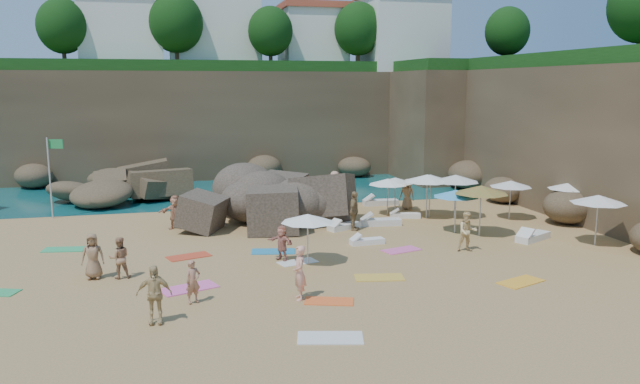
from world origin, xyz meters
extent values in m
plane|color=tan|center=(0.00, 0.00, 0.00)|extent=(120.00, 120.00, 0.00)
plane|color=#0C4751|center=(0.00, 30.00, 0.00)|extent=(120.00, 120.00, 0.00)
cube|color=brown|center=(2.00, 25.00, 4.00)|extent=(44.00, 8.00, 8.00)
cube|color=brown|center=(19.00, 8.00, 4.00)|extent=(8.00, 30.00, 8.00)
cube|color=brown|center=(17.00, 20.00, 4.00)|extent=(10.00, 12.00, 8.00)
cube|color=white|center=(-8.00, 26.00, 10.75)|extent=(6.00, 5.00, 5.50)
cube|color=white|center=(-1.00, 27.00, 11.25)|extent=(7.00, 6.00, 6.50)
cube|color=white|center=(7.00, 26.00, 10.50)|extent=(5.00, 5.00, 5.00)
cube|color=#B2472D|center=(7.00, 26.00, 13.25)|extent=(5.40, 5.40, 0.50)
cube|color=white|center=(14.00, 24.00, 11.00)|extent=(6.00, 6.00, 6.00)
sphere|color=#11380F|center=(-12.00, 24.00, 11.20)|extent=(3.60, 3.60, 3.60)
sphere|color=#11380F|center=(-4.00, 24.00, 11.60)|extent=(4.05, 4.05, 4.05)
sphere|color=#11380F|center=(3.00, 23.00, 11.04)|extent=(3.42, 3.42, 3.42)
sphere|color=#11380F|center=(10.00, 23.00, 11.36)|extent=(3.78, 3.78, 3.78)
sphere|color=#11380F|center=(19.00, 16.00, 10.80)|extent=(3.15, 3.15, 3.15)
cylinder|color=white|center=(-18.00, 30.00, 3.00)|extent=(0.10, 0.10, 6.00)
cylinder|color=white|center=(-16.50, 30.00, 3.00)|extent=(0.10, 0.10, 6.00)
cylinder|color=white|center=(-15.00, 30.00, 3.00)|extent=(0.10, 0.10, 6.00)
cylinder|color=silver|center=(-11.08, 9.64, 2.16)|extent=(0.09, 0.09, 4.32)
cube|color=#218743|center=(-10.66, 9.64, 3.97)|extent=(0.74, 0.26, 0.49)
cylinder|color=silver|center=(-1.01, 9.67, 0.99)|extent=(0.06, 0.06, 1.98)
cone|color=white|center=(-1.01, 9.67, 1.93)|extent=(2.22, 2.22, 0.34)
cylinder|color=silver|center=(7.27, 6.88, 0.92)|extent=(0.05, 0.05, 1.84)
cone|color=silver|center=(7.27, 6.88, 1.79)|extent=(2.06, 2.06, 0.31)
cylinder|color=silver|center=(9.79, 4.59, 1.10)|extent=(0.06, 0.06, 2.20)
cone|color=silver|center=(9.79, 4.59, 2.15)|extent=(2.47, 2.47, 0.38)
cylinder|color=silver|center=(6.53, 6.05, 0.96)|extent=(0.06, 0.06, 1.91)
cone|color=white|center=(6.53, 6.05, 1.87)|extent=(2.15, 2.15, 0.33)
cylinder|color=silver|center=(8.61, 5.19, 1.08)|extent=(0.06, 0.06, 2.17)
cone|color=silver|center=(8.61, 5.19, 2.12)|extent=(2.43, 2.43, 0.37)
cylinder|color=silver|center=(8.34, 4.96, 1.11)|extent=(0.06, 0.06, 2.21)
cone|color=white|center=(8.34, 4.96, 2.16)|extent=(2.48, 2.48, 0.38)
cylinder|color=silver|center=(9.19, 0.68, 1.13)|extent=(0.07, 0.07, 2.27)
cone|color=#DD5027|center=(9.19, 0.68, 2.21)|extent=(2.54, 2.54, 0.39)
cylinder|color=silver|center=(12.47, 3.60, 0.98)|extent=(0.06, 0.06, 1.95)
cone|color=silver|center=(12.47, 3.60, 1.90)|extent=(2.19, 2.19, 0.33)
cylinder|color=silver|center=(15.10, 2.37, 0.97)|extent=(0.06, 0.06, 1.94)
cone|color=white|center=(15.10, 2.37, 1.89)|extent=(2.17, 2.17, 0.33)
cylinder|color=silver|center=(0.28, -1.99, 0.96)|extent=(0.06, 0.06, 1.91)
cone|color=white|center=(0.28, -1.99, 1.87)|extent=(2.15, 2.15, 0.33)
cylinder|color=silver|center=(8.32, 1.50, 0.99)|extent=(0.06, 0.06, 1.97)
cone|color=#42A6E0|center=(8.32, 1.50, 1.92)|extent=(2.21, 2.21, 0.34)
cylinder|color=silver|center=(13.35, -2.14, 1.07)|extent=(0.06, 0.06, 2.13)
cone|color=silver|center=(13.35, -2.14, 2.08)|extent=(2.39, 2.39, 0.36)
cube|color=white|center=(3.35, 3.47, 0.14)|extent=(1.85, 1.28, 0.28)
cube|color=silver|center=(5.40, 3.90, 0.16)|extent=(2.11, 0.92, 0.32)
cube|color=silver|center=(7.14, 8.94, 0.16)|extent=(2.09, 0.83, 0.32)
cube|color=white|center=(3.54, 0.44, 0.12)|extent=(1.58, 0.61, 0.24)
cube|color=white|center=(7.26, 5.29, 0.13)|extent=(1.70, 0.98, 0.25)
cube|color=silver|center=(11.16, -0.71, 0.16)|extent=(2.07, 1.52, 0.31)
cube|color=pink|center=(-4.44, -3.95, 0.02)|extent=(2.16, 1.60, 0.03)
cube|color=orange|center=(0.01, -6.41, 0.01)|extent=(1.77, 1.26, 0.03)
cube|color=silver|center=(-0.07, -1.68, 0.01)|extent=(1.70, 1.16, 0.03)
cube|color=red|center=(-4.29, 0.21, 0.02)|extent=(1.93, 1.38, 0.03)
cube|color=teal|center=(-0.76, 0.14, 0.02)|extent=(1.99, 1.27, 0.03)
cube|color=pink|center=(4.64, -0.94, 0.01)|extent=(1.82, 1.26, 0.03)
cube|color=#FFA828|center=(7.26, -6.09, 0.02)|extent=(1.95, 1.45, 0.03)
cube|color=#30A863|center=(-9.49, 2.63, 0.02)|extent=(1.86, 1.13, 0.03)
cube|color=gold|center=(2.45, -4.38, 0.02)|extent=(1.93, 1.21, 0.03)
cube|color=silver|center=(-0.72, -9.34, 0.02)|extent=(2.01, 1.33, 0.03)
imported|color=#AA7955|center=(-6.84, -2.14, 0.78)|extent=(0.81, 0.67, 1.55)
imported|color=tan|center=(4.71, 10.37, 0.96)|extent=(1.26, 1.21, 1.91)
imported|color=olive|center=(3.75, 3.15, 0.96)|extent=(0.97, 1.21, 1.93)
imported|color=tan|center=(8.18, 7.34, 0.89)|extent=(0.96, 0.93, 1.77)
imported|color=tan|center=(-4.74, 5.53, 0.85)|extent=(1.59, 0.56, 1.69)
imported|color=#F3A48A|center=(-0.89, -5.96, 0.92)|extent=(0.48, 0.69, 1.83)
imported|color=tan|center=(-5.53, -7.04, 0.22)|extent=(1.24, 1.89, 0.44)
imported|color=#916A48|center=(-7.78, -1.99, 0.22)|extent=(0.91, 1.71, 0.44)
imported|color=tan|center=(-0.63, -1.26, 0.19)|extent=(1.93, 1.90, 0.38)
imported|color=#AF7357|center=(-4.34, -5.52, 0.17)|extent=(1.05, 1.50, 0.34)
imported|color=#F1CC89|center=(7.30, -1.76, 0.32)|extent=(1.18, 1.83, 0.64)
camera|label=1|loc=(-4.95, -25.37, 7.06)|focal=35.00mm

